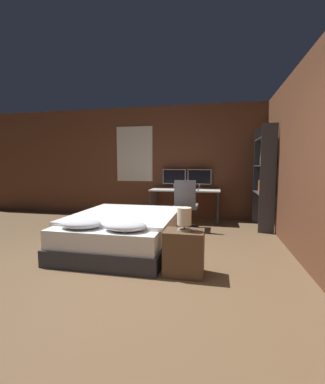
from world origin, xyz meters
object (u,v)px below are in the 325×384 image
(nightstand, at_px, (184,253))
(monitor_right, at_px, (199,178))
(bed, at_px, (123,231))
(keyboard, at_px, (184,190))
(bedside_lamp, at_px, (184,217))
(desk, at_px, (185,193))
(monitor_left, at_px, (174,177))
(bookshelf, at_px, (265,175))
(office_chair, at_px, (186,209))
(computer_mouse, at_px, (198,190))

(nightstand, height_order, monitor_right, monitor_right)
(bed, bearing_deg, keyboard, 69.57)
(bedside_lamp, xyz_separation_m, desk, (-0.35, 2.92, -0.03))
(desk, distance_m, keyboard, 0.26)
(monitor_left, distance_m, monitor_right, 0.60)
(bed, distance_m, keyboard, 2.07)
(bookshelf, bearing_deg, monitor_right, 153.52)
(bedside_lamp, height_order, office_chair, office_chair)
(monitor_left, bearing_deg, desk, -39.41)
(nightstand, xyz_separation_m, keyboard, (-0.35, 2.67, 0.48))
(desk, bearing_deg, bedside_lamp, -83.22)
(nightstand, height_order, office_chair, office_chair)
(desk, xyz_separation_m, bookshelf, (1.63, -0.42, 0.44))
(bedside_lamp, height_order, monitor_left, monitor_left)
(keyboard, relative_size, bookshelf, 0.21)
(bedside_lamp, distance_m, monitor_right, 3.18)
(desk, height_order, office_chair, office_chair)
(monitor_right, height_order, bookshelf, bookshelf)
(nightstand, xyz_separation_m, bookshelf, (1.28, 2.50, 0.83))
(computer_mouse, relative_size, bookshelf, 0.03)
(monitor_right, distance_m, bookshelf, 1.49)
(bedside_lamp, distance_m, computer_mouse, 2.68)
(bed, relative_size, bookshelf, 0.98)
(nightstand, distance_m, monitor_left, 3.31)
(monitor_left, xyz_separation_m, computer_mouse, (0.60, -0.49, -0.24))
(monitor_right, relative_size, computer_mouse, 7.83)
(bookshelf, bearing_deg, keyboard, 174.01)
(bedside_lamp, xyz_separation_m, monitor_left, (-0.65, 3.17, 0.31))
(computer_mouse, bearing_deg, office_chair, -110.38)
(office_chair, height_order, bookshelf, bookshelf)
(bed, height_order, bookshelf, bookshelf)
(nightstand, bearing_deg, bedside_lamp, 0.00)
(bedside_lamp, xyz_separation_m, keyboard, (-0.35, 2.67, 0.06))
(desk, distance_m, bookshelf, 1.74)
(bedside_lamp, height_order, desk, bedside_lamp)
(bedside_lamp, bearing_deg, office_chair, 96.36)
(monitor_left, xyz_separation_m, office_chair, (0.41, -1.01, -0.59))
(bedside_lamp, distance_m, office_chair, 2.19)
(monitor_right, relative_size, keyboard, 1.31)
(nightstand, relative_size, computer_mouse, 7.53)
(nightstand, height_order, computer_mouse, computer_mouse)
(nightstand, height_order, monitor_left, monitor_left)
(bed, xyz_separation_m, desk, (0.70, 2.13, 0.39))
(bedside_lamp, distance_m, bookshelf, 2.84)
(monitor_right, distance_m, computer_mouse, 0.55)
(bedside_lamp, distance_m, monitor_left, 3.25)
(bed, distance_m, bookshelf, 3.01)
(bed, height_order, monitor_right, monitor_right)
(monitor_right, bearing_deg, office_chair, -100.88)
(nightstand, relative_size, bookshelf, 0.26)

